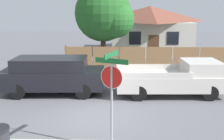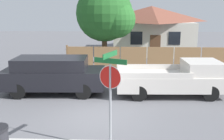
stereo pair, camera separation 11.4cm
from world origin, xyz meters
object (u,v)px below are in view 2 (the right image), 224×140
oak_tree (107,15)px  house (151,28)px  red_suv (54,74)px  orange_pickup (176,78)px  stop_sign (110,85)px

oak_tree → house: bearing=57.1°
house → oak_tree: size_ratio=1.34×
house → red_suv: house is taller
house → orange_pickup: house is taller
house → red_suv: size_ratio=1.58×
stop_sign → house: bearing=103.2°
oak_tree → orange_pickup: 8.80m
red_suv → house: bearing=63.4°
red_suv → orange_pickup: 6.05m
house → stop_sign: (-3.11, -18.76, -0.27)m
house → oak_tree: oak_tree is taller
red_suv → stop_sign: 6.18m
house → oak_tree: (-3.95, -6.11, 1.44)m
orange_pickup → stop_sign: size_ratio=1.80×
house → orange_pickup: (-0.12, -13.49, -1.45)m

